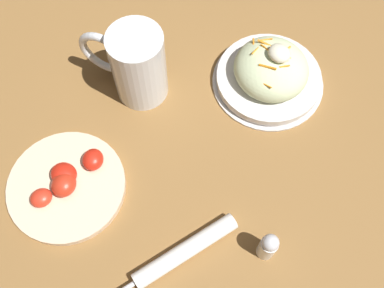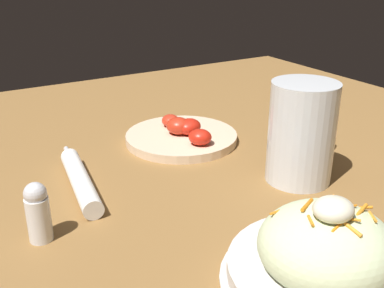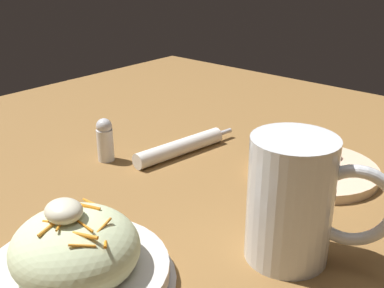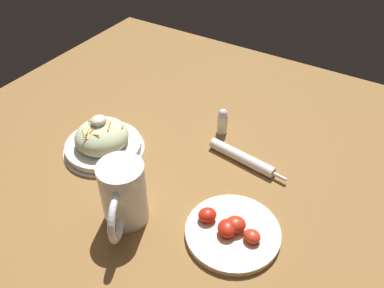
{
  "view_description": "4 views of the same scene",
  "coord_description": "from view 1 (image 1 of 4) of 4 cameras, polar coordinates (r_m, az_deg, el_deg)",
  "views": [
    {
      "loc": [
        -0.26,
        0.2,
        0.75
      ],
      "look_at": [
        -0.01,
        -0.01,
        0.05
      ],
      "focal_mm": 42.38,
      "sensor_mm": 36.0,
      "label": 1
    },
    {
      "loc": [
        -0.3,
        -0.49,
        0.32
      ],
      "look_at": [
        -0.01,
        -0.0,
        0.09
      ],
      "focal_mm": 42.97,
      "sensor_mm": 36.0,
      "label": 2
    },
    {
      "loc": [
        0.39,
        -0.46,
        0.34
      ],
      "look_at": [
        -0.04,
        0.03,
        0.07
      ],
      "focal_mm": 44.03,
      "sensor_mm": 36.0,
      "label": 3
    },
    {
      "loc": [
        0.58,
        0.4,
        0.7
      ],
      "look_at": [
        -0.04,
        0.02,
        0.09
      ],
      "focal_mm": 37.15,
      "sensor_mm": 36.0,
      "label": 4
    }
  ],
  "objects": [
    {
      "name": "beer_mug",
      "position": [
        0.84,
        -6.93,
        9.46
      ],
      "size": [
        0.16,
        0.11,
        0.15
      ],
      "color": "white",
      "rests_on": "ground_plane"
    },
    {
      "name": "salad_plate",
      "position": [
        0.88,
        9.79,
        8.79
      ],
      "size": [
        0.22,
        0.22,
        0.11
      ],
      "color": "silver",
      "rests_on": "ground_plane"
    },
    {
      "name": "tomato_plate",
      "position": [
        0.81,
        -15.49,
        -4.93
      ],
      "size": [
        0.2,
        0.2,
        0.05
      ],
      "color": "beige",
      "rests_on": "ground_plane"
    },
    {
      "name": "salt_shaker",
      "position": [
        0.74,
        9.56,
        -12.57
      ],
      "size": [
        0.03,
        0.03,
        0.08
      ],
      "color": "white",
      "rests_on": "ground_plane"
    },
    {
      "name": "ground_plane",
      "position": [
        0.82,
        -0.68,
        -1.46
      ],
      "size": [
        1.43,
        1.43,
        0.0
      ],
      "primitive_type": "plane",
      "color": "olive"
    },
    {
      "name": "napkin_roll",
      "position": [
        0.75,
        -0.94,
        -13.35
      ],
      "size": [
        0.05,
        0.22,
        0.03
      ],
      "color": "white",
      "rests_on": "ground_plane"
    }
  ]
}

